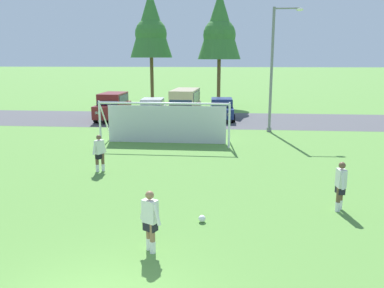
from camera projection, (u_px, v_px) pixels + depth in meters
The scene contains 14 objects.
ground_plane at pixel (181, 147), 22.07m from camera, with size 400.00×400.00×0.00m, color #598C3D.
parking_lot_strip at pixel (195, 120), 31.71m from camera, with size 52.00×8.40×0.01m, color #4C4C51.
soccer_ball at pixel (202, 219), 11.90m from camera, with size 0.22×0.22×0.22m.
soccer_goal at pixel (166, 122), 22.59m from camera, with size 7.44×2.03×2.57m.
player_striker_near at pixel (150, 221), 9.95m from camera, with size 0.65×0.50×1.64m.
player_defender_far at pixel (100, 153), 17.09m from camera, with size 0.49×0.65×1.64m.
player_winger_left at pixel (340, 186), 12.67m from camera, with size 0.28×0.74×1.64m.
parked_car_slot_far_left at pixel (113, 106), 31.42m from camera, with size 2.17×4.62×2.16m.
parked_car_slot_left at pixel (152, 109), 31.36m from camera, with size 2.20×4.28×1.72m.
parked_car_slot_center_left at pixel (185, 105), 30.43m from camera, with size 2.40×4.90×2.52m.
parked_car_slot_center at pixel (222, 109), 31.53m from camera, with size 2.16×4.26×1.72m.
tree_left_edge at pixel (151, 26), 40.78m from camera, with size 4.45×4.45×11.86m.
tree_mid_left at pixel (220, 27), 38.49m from camera, with size 4.30×4.30×11.46m.
street_lamp at pixel (274, 69), 25.69m from camera, with size 2.00×0.32×8.09m.
Camera 1 is at (2.51, -6.39, 4.89)m, focal length 36.56 mm.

